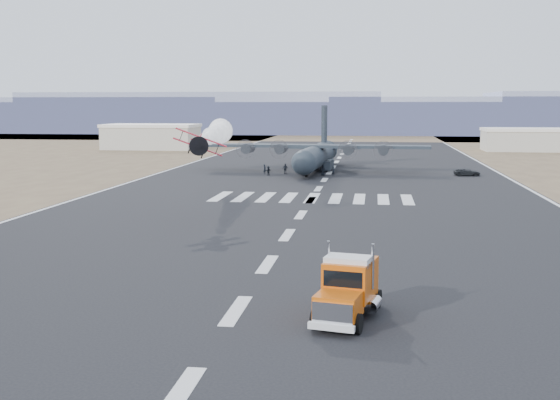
% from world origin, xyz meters
% --- Properties ---
extents(ground, '(500.00, 500.00, 0.00)m').
position_xyz_m(ground, '(0.00, 0.00, 0.00)').
color(ground, black).
rests_on(ground, ground).
extents(scrub_far, '(500.00, 80.00, 0.00)m').
position_xyz_m(scrub_far, '(0.00, 230.00, 0.00)').
color(scrub_far, brown).
rests_on(scrub_far, ground).
extents(runway_markings, '(60.00, 260.00, 0.01)m').
position_xyz_m(runway_markings, '(0.00, 60.00, 0.01)').
color(runway_markings, silver).
rests_on(runway_markings, ground).
extents(ridge_seg_b, '(150.00, 50.00, 15.00)m').
position_xyz_m(ridge_seg_b, '(-130.00, 260.00, 7.50)').
color(ridge_seg_b, '#8990AE').
rests_on(ridge_seg_b, ground).
extents(ridge_seg_c, '(150.00, 50.00, 17.00)m').
position_xyz_m(ridge_seg_c, '(-65.00, 260.00, 8.50)').
color(ridge_seg_c, '#8990AE').
rests_on(ridge_seg_c, ground).
extents(ridge_seg_d, '(150.00, 50.00, 13.00)m').
position_xyz_m(ridge_seg_d, '(0.00, 260.00, 6.50)').
color(ridge_seg_d, '#8990AE').
rests_on(ridge_seg_d, ground).
extents(ridge_seg_e, '(150.00, 50.00, 15.00)m').
position_xyz_m(ridge_seg_e, '(65.00, 260.00, 7.50)').
color(ridge_seg_e, '#8990AE').
rests_on(ridge_seg_e, ground).
extents(hangar_left, '(24.50, 14.50, 6.70)m').
position_xyz_m(hangar_left, '(-52.00, 145.00, 3.41)').
color(hangar_left, '#ABA798').
rests_on(hangar_left, ground).
extents(hangar_right, '(20.50, 12.50, 5.90)m').
position_xyz_m(hangar_right, '(46.00, 150.00, 3.01)').
color(hangar_right, '#ABA798').
rests_on(hangar_right, ground).
extents(semi_truck, '(3.86, 8.02, 3.52)m').
position_xyz_m(semi_truck, '(6.45, -0.53, 1.73)').
color(semi_truck, black).
rests_on(semi_truck, ground).
extents(aerobatic_biplane, '(5.28, 5.03, 3.07)m').
position_xyz_m(aerobatic_biplane, '(-10.27, 32.17, 7.87)').
color(aerobatic_biplane, red).
extents(smoke_trail, '(5.37, 27.52, 3.48)m').
position_xyz_m(smoke_trail, '(-13.22, 54.73, 8.07)').
color(smoke_trail, white).
extents(transport_aircraft, '(40.63, 33.45, 11.74)m').
position_xyz_m(transport_aircraft, '(-2.61, 87.99, 3.02)').
color(transport_aircraft, '#1D232B').
rests_on(transport_aircraft, ground).
extents(support_vehicle, '(4.47, 2.30, 1.21)m').
position_xyz_m(support_vehicle, '(23.29, 81.73, 0.60)').
color(support_vehicle, black).
rests_on(support_vehicle, ground).
extents(crew_a, '(0.66, 0.74, 1.70)m').
position_xyz_m(crew_a, '(-10.84, 80.00, 0.85)').
color(crew_a, black).
rests_on(crew_a, ground).
extents(crew_b, '(1.02, 1.03, 1.84)m').
position_xyz_m(crew_b, '(-0.74, 78.57, 0.92)').
color(crew_b, black).
rests_on(crew_b, ground).
extents(crew_c, '(1.17, 1.20, 1.77)m').
position_xyz_m(crew_c, '(-4.37, 83.45, 0.89)').
color(crew_c, black).
rests_on(crew_c, ground).
extents(crew_d, '(1.17, 0.80, 1.82)m').
position_xyz_m(crew_d, '(-7.32, 80.49, 0.91)').
color(crew_d, black).
rests_on(crew_d, ground).
extents(crew_e, '(0.96, 0.64, 1.87)m').
position_xyz_m(crew_e, '(-0.73, 78.76, 0.93)').
color(crew_e, black).
rests_on(crew_e, ground).
extents(crew_f, '(1.22, 1.45, 1.56)m').
position_xyz_m(crew_f, '(-9.93, 78.06, 0.78)').
color(crew_f, black).
rests_on(crew_f, ground).
extents(crew_g, '(0.75, 0.77, 1.62)m').
position_xyz_m(crew_g, '(1.04, 78.38, 0.81)').
color(crew_g, black).
rests_on(crew_g, ground).
extents(crew_h, '(0.90, 1.05, 1.84)m').
position_xyz_m(crew_h, '(-4.07, 77.54, 0.92)').
color(crew_h, black).
rests_on(crew_h, ground).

